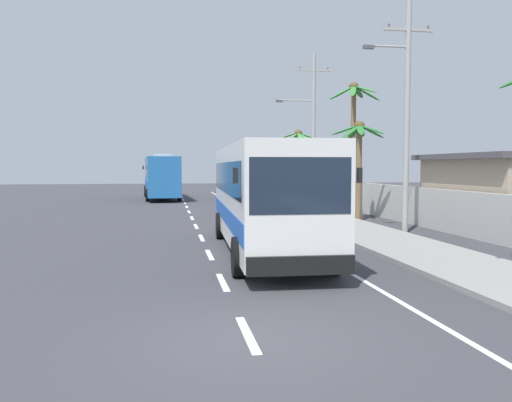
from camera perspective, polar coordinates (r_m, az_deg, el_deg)
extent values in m
plane|color=#3A3A3F|center=(8.89, -0.64, -14.87)|extent=(160.00, 160.00, 0.00)
cube|color=gray|center=(20.23, 14.18, -4.22)|extent=(3.20, 90.00, 0.14)
cube|color=white|center=(9.16, -0.93, -14.27)|extent=(0.16, 2.00, 0.01)
cube|color=white|center=(13.05, -3.65, -8.79)|extent=(0.16, 2.00, 0.01)
cube|color=white|center=(17.02, -5.08, -5.84)|extent=(0.16, 2.00, 0.01)
cube|color=white|center=(21.02, -5.95, -4.00)|extent=(0.16, 2.00, 0.01)
cube|color=white|center=(25.04, -6.55, -2.76)|extent=(0.16, 2.00, 0.01)
cube|color=white|center=(29.07, -6.97, -1.85)|extent=(0.16, 2.00, 0.01)
cube|color=white|center=(33.11, -7.30, -1.17)|extent=(0.16, 2.00, 0.01)
cube|color=white|center=(37.15, -7.55, -0.64)|extent=(0.16, 2.00, 0.01)
cube|color=white|center=(41.19, -7.75, -0.21)|extent=(0.16, 2.00, 0.01)
cube|color=white|center=(45.24, -7.92, 0.14)|extent=(0.16, 2.00, 0.01)
cube|color=white|center=(49.29, -8.06, 0.44)|extent=(0.16, 2.00, 0.01)
cube|color=white|center=(53.34, -8.18, 0.69)|extent=(0.16, 2.00, 0.01)
cube|color=white|center=(57.39, -8.28, 0.90)|extent=(0.16, 2.00, 0.01)
cube|color=white|center=(23.98, 2.00, -3.02)|extent=(0.14, 70.00, 0.01)
cube|color=#B2B2AD|center=(25.37, 18.43, -0.75)|extent=(0.24, 60.00, 1.85)
cube|color=silver|center=(17.37, 0.92, 0.80)|extent=(2.95, 11.19, 3.10)
cube|color=#192333|center=(17.54, 0.83, 2.60)|extent=(2.95, 10.30, 0.99)
cube|color=#192333|center=(11.92, 4.85, 1.66)|extent=(2.36, 0.18, 1.30)
cube|color=blue|center=(17.42, 0.92, -1.49)|extent=(2.98, 10.97, 0.56)
cube|color=black|center=(12.04, 4.89, -7.01)|extent=(2.51, 0.25, 0.44)
cube|color=#B7B7B7|center=(18.73, 0.29, 6.18)|extent=(1.49, 2.49, 0.28)
cube|color=black|center=(12.51, 11.19, 2.76)|extent=(0.12, 0.08, 0.36)
cube|color=black|center=(11.90, -2.26, 2.79)|extent=(0.12, 0.08, 0.36)
cylinder|color=black|center=(14.00, 8.41, -5.81)|extent=(0.36, 1.05, 1.04)
cylinder|color=black|center=(13.53, -1.92, -6.11)|extent=(0.36, 1.05, 1.04)
cylinder|color=black|center=(20.97, 2.96, -2.59)|extent=(0.36, 1.05, 1.04)
cylinder|color=black|center=(20.66, -3.90, -2.68)|extent=(0.36, 1.05, 1.04)
cube|color=#2366A8|center=(46.42, -10.26, 2.69)|extent=(3.23, 11.13, 3.24)
cube|color=#192333|center=(46.22, -10.25, 3.39)|extent=(3.21, 10.26, 1.04)
cube|color=#192333|center=(51.87, -10.55, 3.33)|extent=(2.38, 0.24, 1.36)
cube|color=blue|center=(46.44, -10.24, 1.79)|extent=(3.25, 10.92, 0.58)
cube|color=black|center=(52.01, -10.53, 1.23)|extent=(2.53, 0.31, 0.44)
cube|color=#B7B7B7|center=(45.05, -10.20, 4.90)|extent=(1.56, 2.50, 0.28)
cube|color=black|center=(51.62, -12.18, 3.58)|extent=(0.12, 0.09, 0.36)
cube|color=black|center=(51.75, -8.92, 3.62)|extent=(0.12, 0.09, 0.36)
cylinder|color=black|center=(50.28, -11.89, 1.05)|extent=(0.38, 1.06, 1.04)
cylinder|color=black|center=(50.39, -9.01, 1.09)|extent=(0.38, 1.06, 1.04)
cylinder|color=black|center=(43.14, -11.70, 0.61)|extent=(0.38, 1.06, 1.04)
cylinder|color=black|center=(43.27, -8.35, 0.66)|extent=(0.38, 1.06, 1.04)
cylinder|color=black|center=(26.77, 1.43, -1.67)|extent=(0.16, 0.61, 0.60)
cylinder|color=black|center=(28.07, 0.63, -1.42)|extent=(0.18, 0.61, 0.60)
cube|color=#1E7F38|center=(27.35, 1.05, -1.09)|extent=(0.35, 1.12, 0.36)
cube|color=black|center=(27.62, 0.88, -0.63)|extent=(0.30, 0.62, 0.12)
cylinder|color=gray|center=(26.86, 1.36, -1.01)|extent=(0.09, 0.32, 0.67)
cylinder|color=black|center=(26.92, 1.30, -0.06)|extent=(0.56, 0.09, 0.04)
sphere|color=#EAEACC|center=(26.82, 1.37, -0.38)|extent=(0.14, 0.14, 0.14)
cylinder|color=navy|center=(27.55, 0.91, 0.07)|extent=(0.32, 0.32, 0.68)
sphere|color=blue|center=(27.53, 0.91, 1.04)|extent=(0.26, 0.26, 0.26)
cylinder|color=gold|center=(26.29, 8.50, -1.35)|extent=(0.28, 0.28, 0.74)
cylinder|color=#2D7A47|center=(26.24, 8.51, 0.10)|extent=(0.36, 0.36, 0.59)
sphere|color=brown|center=(26.22, 8.52, 0.98)|extent=(0.24, 0.24, 0.24)
cylinder|color=#9E9E99|center=(23.24, 16.11, 9.41)|extent=(0.24, 0.24, 10.36)
cube|color=#9E9E99|center=(23.81, 16.26, 17.46)|extent=(2.18, 0.12, 0.12)
cylinder|color=#4C4742|center=(23.49, 14.26, 17.99)|extent=(0.08, 0.08, 0.16)
cylinder|color=#4C4742|center=(24.22, 18.21, 17.48)|extent=(0.08, 0.08, 0.16)
cylinder|color=#9E9E99|center=(23.30, 14.22, 16.00)|extent=(1.74, 0.09, 0.09)
cube|color=#4C4C51|center=(22.96, 12.15, 16.06)|extent=(0.44, 0.24, 0.14)
cylinder|color=#9E9E99|center=(35.65, 6.28, 7.47)|extent=(0.24, 0.24, 10.31)
cube|color=#9E9E99|center=(36.15, 6.33, 13.96)|extent=(2.36, 0.12, 0.12)
cylinder|color=#4C4742|center=(35.93, 4.84, 14.22)|extent=(0.08, 0.08, 0.16)
cylinder|color=#4C4742|center=(36.44, 7.81, 14.05)|extent=(0.08, 0.08, 0.16)
cylinder|color=#9E9E99|center=(35.54, 4.44, 10.85)|extent=(2.37, 0.09, 0.09)
cube|color=#4C4C51|center=(35.27, 2.54, 10.81)|extent=(0.44, 0.24, 0.14)
cylinder|color=brown|center=(37.78, 4.61, 3.36)|extent=(0.34, 0.34, 5.16)
ellipsoid|color=#3D893D|center=(37.93, 6.05, 6.89)|extent=(1.95, 0.66, 0.80)
ellipsoid|color=#3D893D|center=(38.69, 5.15, 6.77)|extent=(1.42, 1.73, 0.88)
ellipsoid|color=#3D893D|center=(38.73, 4.24, 6.82)|extent=(0.42, 1.92, 0.82)
ellipsoid|color=#3D893D|center=(38.16, 3.25, 7.01)|extent=(1.84, 1.37, 0.63)
ellipsoid|color=#3D893D|center=(37.29, 3.60, 6.70)|extent=(1.76, 1.08, 1.12)
ellipsoid|color=#3D893D|center=(36.95, 4.91, 6.87)|extent=(0.45, 1.88, 0.94)
ellipsoid|color=#3D893D|center=(37.28, 5.64, 6.69)|extent=(1.33, 1.66, 1.12)
sphere|color=brown|center=(37.85, 4.63, 7.35)|extent=(0.56, 0.56, 0.56)
cylinder|color=brown|center=(31.02, 10.51, 5.27)|extent=(0.29, 0.29, 7.37)
ellipsoid|color=#337F33|center=(31.45, 11.96, 11.39)|extent=(1.61, 0.61, 0.94)
ellipsoid|color=#337F33|center=(32.10, 11.04, 11.55)|extent=(1.32, 1.56, 0.61)
ellipsoid|color=#337F33|center=(31.71, 9.29, 11.54)|extent=(1.35, 1.49, 0.75)
ellipsoid|color=#337F33|center=(30.98, 9.29, 11.57)|extent=(1.61, 0.51, 0.92)
ellipsoid|color=#337F33|center=(30.54, 10.51, 11.70)|extent=(0.95, 1.61, 0.88)
ellipsoid|color=#337F33|center=(30.81, 11.79, 11.83)|extent=(1.16, 1.63, 0.66)
sphere|color=brown|center=(31.35, 10.59, 12.12)|extent=(0.56, 0.56, 0.56)
cylinder|color=brown|center=(46.58, 4.45, 3.06)|extent=(0.25, 0.25, 4.53)
ellipsoid|color=#28702D|center=(46.74, 5.38, 5.67)|extent=(1.57, 0.47, 0.58)
ellipsoid|color=#28702D|center=(47.25, 4.70, 5.45)|extent=(1.04, 1.41, 0.90)
ellipsoid|color=#28702D|center=(47.04, 3.81, 5.47)|extent=(1.15, 1.37, 0.88)
ellipsoid|color=#28702D|center=(46.45, 3.54, 5.70)|extent=(1.57, 0.42, 0.56)
ellipsoid|color=#28702D|center=(45.85, 4.34, 5.74)|extent=(0.91, 1.58, 0.53)
ellipsoid|color=#28702D|center=(46.09, 5.14, 5.67)|extent=(1.13, 1.49, 0.62)
sphere|color=brown|center=(46.61, 4.47, 5.90)|extent=(0.56, 0.56, 0.56)
cylinder|color=brown|center=(27.71, 11.12, 2.87)|extent=(0.31, 0.31, 4.87)
ellipsoid|color=#28702D|center=(28.03, 12.46, 7.39)|extent=(1.42, 0.42, 0.76)
ellipsoid|color=#28702D|center=(28.46, 11.34, 7.47)|extent=(0.99, 1.45, 0.64)
ellipsoid|color=#28702D|center=(28.36, 10.58, 7.31)|extent=(0.48, 1.41, 0.81)
ellipsoid|color=#28702D|center=(27.74, 9.70, 7.62)|extent=(1.50, 0.80, 0.61)
ellipsoid|color=#28702D|center=(27.27, 10.26, 7.42)|extent=(1.38, 0.97, 0.84)
ellipsoid|color=#28702D|center=(27.07, 11.30, 7.60)|extent=(0.74, 1.48, 0.69)
ellipsoid|color=#28702D|center=(27.43, 12.48, 7.62)|extent=(1.21, 1.35, 0.62)
sphere|color=brown|center=(27.78, 11.18, 8.00)|extent=(0.56, 0.56, 0.56)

